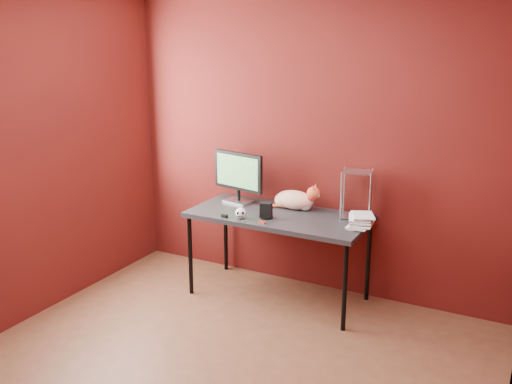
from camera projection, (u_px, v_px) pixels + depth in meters
The scene contains 11 objects.
room at pixel (203, 168), 3.34m from camera, with size 3.52×3.52×2.61m.
desk at pixel (279, 220), 4.78m from camera, with size 1.50×0.70×0.75m.
monitor at pixel (238, 175), 5.03m from camera, with size 0.52×0.21×0.45m.
cat at pixel (295, 200), 4.88m from camera, with size 0.51×0.19×0.24m.
skull_mug at pixel (241, 213), 4.64m from camera, with size 0.09×0.10×0.09m.
speaker at pixel (266, 211), 4.65m from camera, with size 0.11×0.11×0.13m.
book_stack at pixel (354, 156), 4.33m from camera, with size 0.24×0.27×1.12m.
wire_rack at pixel (357, 194), 4.63m from camera, with size 0.26×0.23×0.40m.
pocket_knife at pixel (262, 222), 4.54m from camera, with size 0.07×0.02×0.01m, color #A0260C.
black_gadget at pixel (224, 216), 4.67m from camera, with size 0.05×0.03×0.03m, color black.
washer at pixel (245, 221), 4.59m from camera, with size 0.04×0.04×0.00m, color #A6A6AB.
Camera 1 is at (1.79, -2.74, 2.20)m, focal length 40.00 mm.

